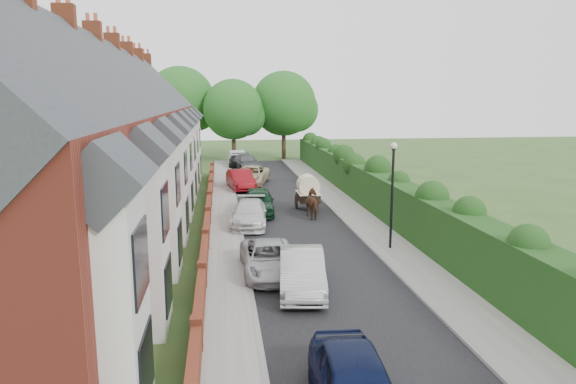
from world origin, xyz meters
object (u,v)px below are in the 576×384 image
Objects in this scene: horse_cart at (308,190)px; car_silver_a at (302,271)px; horse at (314,204)px; lamppost at (393,182)px; car_silver_b at (269,259)px; car_beige at (251,175)px; car_red at (241,180)px; car_white at (249,214)px; car_green at (258,201)px; car_black at (236,161)px; car_grey at (247,162)px.

car_silver_a is at bearing -100.70° from horse_cart.
car_silver_a is 11.94m from horse.
lamppost is 1.61× the size of horse_cart.
car_beige is (0.60, 22.40, 0.12)m from car_silver_b.
car_silver_b is (-6.07, -2.60, -2.64)m from lamppost.
car_red is 9.18m from horse_cart.
car_white is at bearing -79.34° from car_beige.
car_green reaches higher than car_red.
car_green is 2.31× the size of horse.
car_beige is at bearing -83.45° from car_black.
car_red reaches higher than car_black.
car_white is at bearing 11.55° from horse.
horse is at bearing -78.52° from car_black.
lamppost is 1.09× the size of car_green.
horse_cart is at bearing 104.52° from lamppost.
car_beige reaches higher than car_silver_a.
lamppost is 0.93× the size of car_beige.
car_grey is at bearing 93.78° from car_white.
car_black is (-0.26, 33.60, -0.01)m from car_silver_b.
car_grey is at bearing 98.43° from horse_cart.
horse_cart is at bearing -77.59° from car_black.
car_red is at bearing 110.08° from lamppost.
car_silver_a reaches higher than car_grey.
lamppost is 7.26m from car_silver_a.
car_silver_b is at bearing -107.21° from horse_cart.
horse_cart is (4.00, -8.25, 0.53)m from car_red.
horse is at bearing 108.78° from lamppost.
car_beige is at bearing 105.45° from lamppost.
lamppost is at bearing -60.14° from car_beige.
car_black is at bearing 108.81° from car_beige.
car_white is at bearing -98.57° from car_red.
car_silver_b is 2.31× the size of horse.
car_grey is (-0.31, 33.60, -0.02)m from car_silver_a.
car_grey reaches higher than car_black.
car_silver_b is at bearing -87.41° from car_black.
lamppost is 7.84m from horse.
car_grey is at bearing 92.80° from car_green.
car_red is 11.54m from car_grey.
car_green is (-5.66, 8.60, -2.49)m from lamppost.
car_beige is 9.20m from car_grey.
horse is (3.93, -23.95, 0.21)m from car_black.
car_beige is at bearing 92.67° from car_white.
car_red is at bearing 100.46° from car_silver_a.
car_red is (-1.38, 22.11, 0.01)m from car_silver_a.
car_silver_b is 0.85× the size of car_beige.
car_green is 11.20m from car_beige.
horse reaches higher than car_white.
car_black is (-6.33, 31.00, -2.65)m from lamppost.
car_beige is at bearing 97.95° from car_silver_a.
car_white is 1.53× the size of horse_cart.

